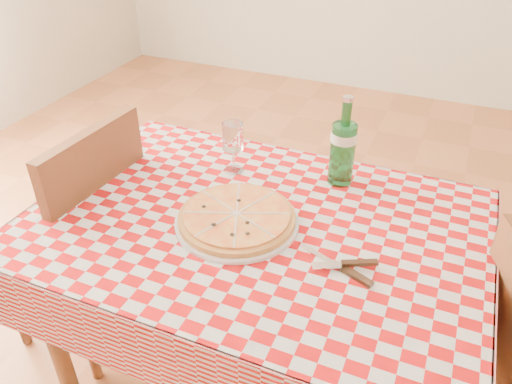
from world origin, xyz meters
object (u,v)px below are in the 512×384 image
water_bottle (344,141)px  wine_glass (233,148)px  chair_far (85,229)px  pizza_plate (237,217)px  dining_table (254,248)px

water_bottle → wine_glass: size_ratio=1.68×
chair_far → pizza_plate: size_ratio=2.66×
chair_far → wine_glass: 0.61m
water_bottle → wine_glass: 0.36m
dining_table → chair_far: 0.65m
pizza_plate → wine_glass: 0.30m
dining_table → pizza_plate: (-0.04, -0.03, 0.12)m
water_bottle → wine_glass: bearing=-167.7°
chair_far → water_bottle: water_bottle is taller
chair_far → wine_glass: size_ratio=5.41×
dining_table → water_bottle: size_ratio=4.09×
dining_table → water_bottle: 0.43m
wine_glass → dining_table: bearing=-53.1°
dining_table → wine_glass: (-0.17, 0.23, 0.19)m
dining_table → chair_far: chair_far is taller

